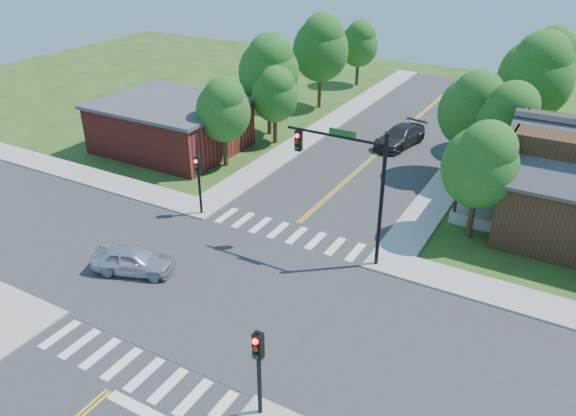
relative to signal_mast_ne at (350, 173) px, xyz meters
The scene contains 24 objects.
ground 8.37m from the signal_mast_ne, 125.00° to the right, with size 100.00×100.00×0.00m, color #234816.
road_ns 8.36m from the signal_mast_ne, 125.00° to the right, with size 10.00×90.00×0.04m, color #2D2D30.
road_ew 8.36m from the signal_mast_ne, 125.00° to the right, with size 90.00×10.00×0.04m, color #2D2D30.
intersection_patch 8.37m from the signal_mast_ne, 125.00° to the right, with size 10.20×10.20×0.06m, color #2D2D30.
sidewalk_nw 22.73m from the signal_mast_ne, 152.60° to the left, with size 40.00×40.00×0.14m.
crosswalk_north 6.23m from the signal_mast_ne, behind, with size 8.85×2.00×0.01m.
crosswalk_south 13.32m from the signal_mast_ne, 108.36° to the right, with size 8.85×2.00×0.01m.
centerline 8.34m from the signal_mast_ne, 125.00° to the right, with size 0.30×90.00×0.01m.
signal_mast_ne is the anchor object (origin of this frame).
signal_pole_se 11.55m from the signal_mast_ne, 81.44° to the right, with size 0.34×0.42×3.80m.
signal_pole_nw 9.76m from the signal_mast_ne, behind, with size 0.34×0.42×3.80m.
building_nw 19.87m from the signal_mast_ne, 157.21° to the left, with size 10.40×8.40×3.73m.
tree_e_a 7.44m from the signal_mast_ne, 45.91° to the left, with size 4.05×3.85×6.88m.
tree_e_b 13.75m from the signal_mast_ne, 68.30° to the left, with size 4.23×4.02×7.19m.
tree_e_c 21.12m from the signal_mast_ne, 74.92° to the left, with size 5.34×5.07×9.07m.
tree_e_d 30.11m from the signal_mast_ne, 79.88° to the left, with size 4.69×4.46×7.98m.
tree_w_a 14.30m from the signal_mast_ne, 151.18° to the left, with size 3.86×3.67×6.56m.
tree_w_b 19.34m from the signal_mast_ne, 133.15° to the left, with size 4.84×4.60×8.23m.
tree_w_c 25.97m from the signal_mast_ne, 119.81° to the left, with size 5.07×4.82×8.62m.
tree_w_d 34.05m from the signal_mast_ne, 112.38° to the left, with size 3.98×3.78×6.77m.
tree_house 13.79m from the signal_mast_ne, 78.52° to the left, with size 4.38×4.16×7.45m.
tree_bldg 17.21m from the signal_mast_ne, 133.14° to the left, with size 3.63×3.45×6.17m.
car_silver 11.67m from the signal_mast_ne, 142.79° to the right, with size 4.44×2.95×1.40m, color silver.
car_dgrey 17.47m from the signal_mast_ne, 100.21° to the left, with size 3.15×5.60×1.53m, color #292B2E.
Camera 1 is at (13.64, -17.73, 16.05)m, focal length 35.00 mm.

